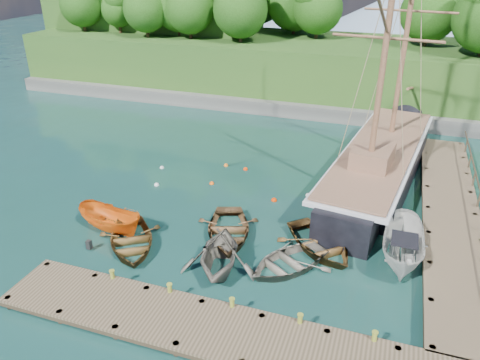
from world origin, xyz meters
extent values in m
plane|color=#173C30|center=(0.00, 0.00, 0.00)|extent=(160.00, 160.00, 0.00)
cube|color=#4A3D2B|center=(2.00, -6.50, 0.54)|extent=(20.00, 3.20, 0.12)
cube|color=black|center=(2.00, -6.50, 0.38)|extent=(20.00, 3.20, 0.20)
cylinder|color=black|center=(-7.70, -7.80, 0.05)|extent=(0.28, 0.28, 1.10)
cylinder|color=black|center=(-7.70, -5.20, 0.05)|extent=(0.28, 0.28, 1.10)
cube|color=#4A3D2B|center=(11.50, 7.00, 0.54)|extent=(3.20, 24.00, 0.12)
cube|color=black|center=(11.50, 7.00, 0.38)|extent=(3.20, 24.00, 0.20)
cylinder|color=black|center=(10.20, -4.70, 0.05)|extent=(0.28, 0.28, 1.10)
cylinder|color=black|center=(10.20, 18.70, 0.05)|extent=(0.28, 0.28, 1.10)
cylinder|color=black|center=(12.80, 18.70, 0.05)|extent=(0.28, 0.28, 1.10)
cylinder|color=olive|center=(-4.00, -5.10, 0.00)|extent=(0.26, 0.26, 0.45)
cylinder|color=olive|center=(-1.00, -5.10, 0.00)|extent=(0.26, 0.26, 0.45)
cylinder|color=olive|center=(2.00, -5.10, 0.00)|extent=(0.26, 0.26, 0.45)
cylinder|color=olive|center=(5.00, -5.10, 0.00)|extent=(0.26, 0.26, 0.45)
cylinder|color=olive|center=(8.00, -5.10, 0.00)|extent=(0.26, 0.26, 0.45)
imported|color=brown|center=(-5.00, -1.82, 0.00)|extent=(5.54, 5.94, 1.00)
imported|color=#666156|center=(0.24, -2.13, 0.00)|extent=(4.74, 5.21, 2.37)
imported|color=brown|center=(-0.41, 0.85, 0.00)|extent=(5.06, 5.94, 1.04)
imported|color=#6D6759|center=(3.43, -0.85, 0.00)|extent=(5.31, 5.62, 0.95)
imported|color=brown|center=(4.69, 1.30, 0.00)|extent=(5.89, 5.95, 1.01)
imported|color=orange|center=(-6.89, -0.79, 0.00)|extent=(4.66, 2.52, 1.71)
imported|color=silver|center=(8.89, 1.50, 0.00)|extent=(2.15, 5.56, 2.14)
cube|color=black|center=(6.96, 11.02, 0.68)|extent=(6.42, 14.52, 2.92)
cube|color=black|center=(8.19, 19.96, 0.68)|extent=(3.08, 4.71, 2.62)
cube|color=black|center=(5.88, 3.08, 0.68)|extent=(3.65, 4.01, 2.77)
cube|color=silver|center=(6.96, 11.02, 2.12)|extent=(7.07, 18.90, 0.25)
cube|color=brown|center=(6.96, 11.02, 2.37)|extent=(6.60, 18.44, 0.12)
cube|color=brown|center=(6.56, 8.04, 2.97)|extent=(2.66, 3.28, 1.20)
cylinder|color=brown|center=(8.67, 23.43, 3.57)|extent=(1.17, 6.87, 1.69)
cylinder|color=brown|center=(7.45, 14.60, 10.11)|extent=(0.36, 0.36, 15.49)
cylinder|color=brown|center=(6.47, 7.45, 9.49)|extent=(0.36, 0.36, 14.25)
cylinder|color=#8C7A59|center=(8.26, 20.50, 10.44)|extent=(1.50, 10.62, 9.00)
sphere|color=white|center=(-7.27, 5.25, 0.00)|extent=(0.34, 0.34, 0.34)
sphere|color=#FB5B0A|center=(-3.77, 6.68, 0.00)|extent=(0.32, 0.32, 0.32)
sphere|color=#E73200|center=(0.93, 5.77, 0.00)|extent=(0.36, 0.36, 0.36)
sphere|color=silver|center=(2.87, 7.15, 0.00)|extent=(0.33, 0.33, 0.33)
sphere|color=orange|center=(-3.89, 9.81, 0.00)|extent=(0.33, 0.33, 0.33)
sphere|color=#F53402|center=(-2.29, 9.65, 0.00)|extent=(0.34, 0.34, 0.34)
sphere|color=white|center=(-8.24, 7.89, 0.00)|extent=(0.32, 0.32, 0.32)
cube|color=#474744|center=(-8.00, 24.00, 0.60)|extent=(50.00, 4.00, 1.40)
cube|color=#244A1C|center=(-8.00, 30.00, 3.00)|extent=(50.00, 14.00, 6.00)
cube|color=#244A1C|center=(-22.00, 34.00, 5.00)|extent=(24.00, 12.00, 10.00)
cylinder|color=#382616|center=(-16.10, 28.11, 6.70)|extent=(0.36, 0.36, 1.40)
sphere|color=#1F4312|center=(-16.10, 28.11, 9.10)|extent=(5.42, 5.42, 5.42)
cylinder|color=#382616|center=(-14.18, 26.81, 6.70)|extent=(0.36, 0.36, 1.40)
sphere|color=#1F4312|center=(-14.18, 26.81, 8.96)|extent=(5.02, 5.02, 5.02)
cylinder|color=#382616|center=(-27.79, 27.27, 6.70)|extent=(0.36, 0.36, 1.40)
sphere|color=#1F4312|center=(-27.79, 27.27, 8.88)|extent=(4.79, 4.79, 4.79)
cylinder|color=#382616|center=(-20.73, 34.78, 6.70)|extent=(0.36, 0.36, 1.40)
cylinder|color=#382616|center=(-25.58, 30.32, 6.70)|extent=(0.36, 0.36, 1.40)
sphere|color=#1F4312|center=(-25.58, 30.32, 9.26)|extent=(5.89, 5.89, 5.89)
cylinder|color=#382616|center=(-1.61, 31.21, 6.70)|extent=(0.36, 0.36, 1.40)
sphere|color=#1F4312|center=(-1.61, 31.21, 9.00)|extent=(5.13, 5.13, 5.13)
cylinder|color=#382616|center=(-21.53, 35.53, 6.70)|extent=(0.36, 0.36, 1.40)
sphere|color=#1F4312|center=(-21.53, 35.53, 8.88)|extent=(4.80, 4.80, 4.80)
cylinder|color=#382616|center=(-10.15, 30.20, 6.70)|extent=(0.36, 0.36, 1.40)
sphere|color=#1F4312|center=(-10.15, 30.20, 9.24)|extent=(5.82, 5.82, 5.82)
cylinder|color=#382616|center=(-4.58, 33.35, 6.70)|extent=(0.36, 0.36, 1.40)
sphere|color=#1F4312|center=(-4.58, 33.35, 9.32)|extent=(6.05, 6.05, 6.05)
cylinder|color=#382616|center=(-8.51, 26.55, 6.70)|extent=(0.36, 0.36, 1.40)
sphere|color=#1F4312|center=(-8.51, 26.55, 9.11)|extent=(5.47, 5.47, 5.47)
cylinder|color=#382616|center=(9.27, 30.39, 6.70)|extent=(0.36, 0.36, 1.40)
sphere|color=#1F4312|center=(9.27, 30.39, 9.14)|extent=(5.55, 5.55, 5.55)
cylinder|color=#382616|center=(-10.01, 37.76, 6.70)|extent=(0.36, 0.36, 1.40)
cylinder|color=#382616|center=(-28.21, 35.82, 6.70)|extent=(0.36, 0.36, 1.40)
cylinder|color=#382616|center=(-17.91, 31.40, 6.70)|extent=(0.36, 0.36, 1.40)
sphere|color=#1F4312|center=(-17.91, 31.40, 9.12)|extent=(5.47, 5.47, 5.47)
cylinder|color=#382616|center=(-23.27, 27.64, 6.70)|extent=(0.36, 0.36, 1.40)
sphere|color=#1F4312|center=(-23.27, 27.64, 8.52)|extent=(3.77, 3.77, 3.77)
cylinder|color=#382616|center=(-19.61, 31.47, 6.70)|extent=(0.36, 0.36, 1.40)
sphere|color=#1F4312|center=(-19.61, 31.47, 9.31)|extent=(6.04, 6.04, 6.04)
cylinder|color=#382616|center=(-5.73, 38.37, 6.70)|extent=(0.36, 0.36, 1.40)
cylinder|color=#382616|center=(-11.90, 31.02, 6.70)|extent=(0.36, 0.36, 1.40)
sphere|color=#1F4312|center=(-11.90, 31.02, 9.33)|extent=(6.08, 6.08, 6.08)
cylinder|color=#382616|center=(-22.89, 29.25, 6.70)|extent=(0.36, 0.36, 1.40)
sphere|color=#1F4312|center=(-22.89, 29.25, 8.69)|extent=(4.25, 4.25, 4.25)
cylinder|color=#382616|center=(-18.91, 26.06, 6.70)|extent=(0.36, 0.36, 1.40)
sphere|color=#1F4312|center=(-18.91, 26.06, 8.87)|extent=(4.77, 4.77, 4.77)
cone|color=#728CA5|center=(5.00, 70.00, 4.00)|extent=(32.00, 32.00, 8.00)
cone|color=#728CA5|center=(-30.00, 70.00, 5.00)|extent=(40.00, 40.00, 10.00)
camera|label=1|loc=(7.47, -19.89, 14.55)|focal=35.00mm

